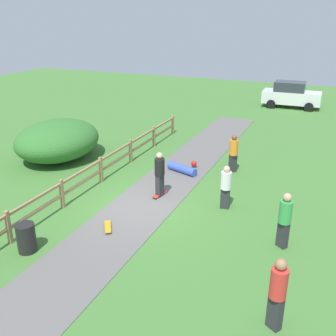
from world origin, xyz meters
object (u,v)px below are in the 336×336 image
object	(u,v)px
skateboard_loose	(108,227)
bystander_white	(226,185)
bush_large	(58,140)
bystander_orange	(233,152)
bystander_green	(285,218)
skater_riding	(160,172)
skater_fallen	(183,168)
bystander_red	(278,291)
trash_bin	(26,238)
parked_car_white	(291,95)

from	to	relation	value
skateboard_loose	bystander_white	size ratio (longest dim) A/B	0.47
bush_large	bystander_white	world-z (taller)	bush_large
bystander_orange	bystander_green	xyz separation A→B (m)	(2.93, -5.29, 0.03)
bush_large	skater_riding	bearing A→B (deg)	-16.69
skater_fallen	bystander_red	size ratio (longest dim) A/B	0.82
bystander_orange	bush_large	bearing A→B (deg)	-168.29
bystander_red	bystander_green	distance (m)	3.44
bush_large	bystander_orange	world-z (taller)	bush_large
trash_bin	bystander_orange	world-z (taller)	bystander_orange
bystander_red	skater_fallen	bearing A→B (deg)	124.15
bystander_white	parked_car_white	bearing A→B (deg)	90.00
bush_large	bystander_green	size ratio (longest dim) A/B	2.46
bystander_orange	skateboard_loose	bearing A→B (deg)	-110.67
skater_riding	bystander_green	size ratio (longest dim) A/B	0.99
skater_fallen	bystander_green	bearing A→B (deg)	-41.23
bush_large	skater_riding	distance (m)	6.56
bystander_white	skater_fallen	bearing A→B (deg)	136.00
trash_bin	bystander_red	bearing A→B (deg)	-1.22
skateboard_loose	parked_car_white	distance (m)	21.17
bush_large	bystander_red	world-z (taller)	bush_large
skater_fallen	skateboard_loose	distance (m)	5.58
bush_large	skater_fallen	bearing A→B (deg)	6.70
bystander_white	parked_car_white	world-z (taller)	parked_car_white
bystander_orange	bystander_white	bearing A→B (deg)	-79.62
skateboard_loose	bystander_green	world-z (taller)	bystander_green
trash_bin	parked_car_white	xyz separation A→B (m)	(4.63, 22.97, 0.51)
bush_large	skateboard_loose	world-z (taller)	bush_large
skater_riding	parked_car_white	bearing A→B (deg)	81.84
parked_car_white	trash_bin	bearing A→B (deg)	-101.39
bystander_orange	parked_car_white	bearing A→B (deg)	87.43
bystander_white	bystander_red	bearing A→B (deg)	-63.31
bystander_orange	parked_car_white	world-z (taller)	parked_car_white
trash_bin	skater_riding	xyz separation A→B (m)	(2.05, 4.98, 0.56)
skateboard_loose	bystander_red	bearing A→B (deg)	-20.98
trash_bin	skater_riding	world-z (taller)	skater_riding
skater_fallen	bystander_green	xyz separation A→B (m)	(4.93, -4.32, 0.79)
bush_large	skateboard_loose	bearing A→B (deg)	-39.98
skateboard_loose	bystander_red	distance (m)	6.20
skater_riding	bystander_white	size ratio (longest dim) A/B	1.08
skater_riding	bystander_red	bearing A→B (deg)	-44.69
bystander_orange	bystander_green	bearing A→B (deg)	-61.00
bystander_green	parked_car_white	bearing A→B (deg)	96.63
skater_fallen	bystander_orange	distance (m)	2.35
trash_bin	bystander_white	bearing A→B (deg)	47.48
bystander_red	bystander_orange	xyz separation A→B (m)	(-3.26, 8.72, -0.06)
bush_large	trash_bin	size ratio (longest dim) A/B	4.90
skater_riding	bystander_green	xyz separation A→B (m)	(4.87, -1.71, -0.02)
bystander_green	skateboard_loose	bearing A→B (deg)	-167.12
bush_large	parked_car_white	distance (m)	18.38
skater_fallen	bystander_red	distance (m)	9.40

